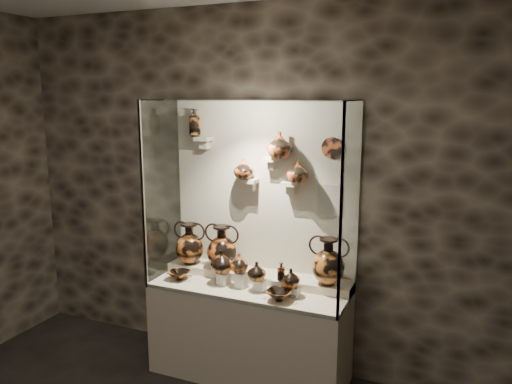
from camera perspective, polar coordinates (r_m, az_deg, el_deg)
wall_back at (r=4.40m, az=0.86°, el=0.09°), size 5.00×0.02×3.20m
plinth at (r=4.51m, az=-0.78°, el=-15.78°), size 1.70×0.60×0.80m
front_tier at (r=4.34m, az=-0.79°, el=-10.89°), size 1.68×0.58×0.03m
rear_tier at (r=4.48m, az=0.13°, el=-9.70°), size 1.70×0.25×0.10m
back_panel at (r=4.39m, az=0.84°, el=0.08°), size 1.70×0.03×1.60m
glass_front at (r=3.85m, az=-2.60°, el=-1.52°), size 1.70×0.01×1.60m
glass_left at (r=4.51m, az=-10.69°, el=0.18°), size 0.01×0.60×1.60m
glass_right at (r=3.85m, az=10.77°, el=-1.68°), size 0.01×0.60×1.60m
glass_top at (r=4.02m, az=-0.85°, el=10.48°), size 1.70×0.60×0.01m
frame_post_left at (r=4.28m, az=-12.77°, el=-0.50°), size 0.02×0.02×1.60m
frame_post_right at (r=3.58m, az=9.67°, el=-2.63°), size 0.02×0.02×1.60m
pedestal_a at (r=4.36m, az=-3.75°, el=-9.88°), size 0.09×0.09×0.10m
pedestal_b at (r=4.29m, az=-1.69°, el=-10.03°), size 0.09×0.09×0.13m
pedestal_c at (r=4.23m, az=0.44°, el=-10.61°), size 0.09×0.09×0.09m
pedestal_d at (r=4.17m, az=2.51°, el=-10.73°), size 0.09×0.09×0.12m
pedestal_e at (r=4.13m, az=4.36°, el=-11.25°), size 0.09×0.09×0.08m
bracket_ul at (r=4.50m, az=-6.04°, el=6.07°), size 0.14×0.12×0.04m
bracket_ca at (r=4.35m, az=-0.75°, el=1.30°), size 0.14×0.12×0.04m
bracket_cb at (r=4.24m, az=1.72°, el=3.78°), size 0.10×0.12×0.04m
bracket_cc at (r=4.21m, az=3.99°, el=0.95°), size 0.14×0.12×0.04m
amphora_left at (r=4.65m, az=-7.58°, el=-5.85°), size 0.34×0.34×0.39m
amphora_mid at (r=4.48m, az=-3.92°, el=-6.31°), size 0.36×0.36×0.40m
amphora_right at (r=4.16m, az=8.25°, el=-7.84°), size 0.39×0.39×0.40m
jug_a at (r=4.32m, az=-3.93°, el=-7.95°), size 0.21×0.21×0.20m
jug_b at (r=4.25m, az=-1.94°, el=-8.11°), size 0.19×0.19×0.16m
jug_c at (r=4.18m, az=0.09°, el=-9.04°), size 0.17×0.17×0.16m
jug_e at (r=4.08m, az=4.01°, el=-9.75°), size 0.16×0.16×0.15m
lekythos_small at (r=4.09m, az=2.90°, el=-8.96°), size 0.08×0.08×0.17m
kylix_left at (r=4.51m, az=-8.77°, el=-9.28°), size 0.28×0.25×0.10m
kylix_right at (r=4.04m, az=2.68°, el=-11.60°), size 0.30×0.26×0.10m
lekythos_tall at (r=4.52m, az=-7.00°, el=8.07°), size 0.12×0.12×0.28m
ovoid_vase_a at (r=4.31m, az=-1.43°, el=2.67°), size 0.21×0.21×0.18m
ovoid_vase_b at (r=4.14m, az=2.69°, el=5.39°), size 0.25×0.25×0.22m
ovoid_vase_c at (r=4.13m, az=4.78°, el=2.32°), size 0.20×0.20×0.19m
wall_plate at (r=4.12m, az=8.69°, el=5.01°), size 0.17×0.02×0.17m
info_placard at (r=4.19m, az=8.37°, el=-0.93°), size 0.20×0.01×0.26m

